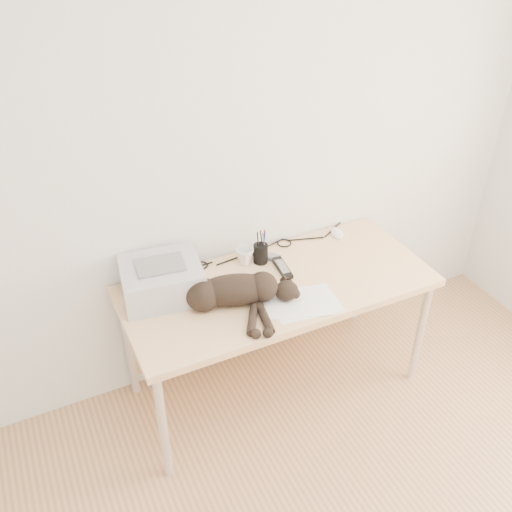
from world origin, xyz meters
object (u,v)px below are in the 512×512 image
desk (270,294)px  pen_cup (261,253)px  mug (245,256)px  cat (231,293)px  printer (162,280)px  mouse (337,231)px

desk → pen_cup: size_ratio=7.99×
mug → pen_cup: bearing=-19.0°
desk → pen_cup: bearing=88.7°
cat → mug: (0.21, 0.29, -0.03)m
printer → pen_cup: (0.56, 0.04, -0.03)m
pen_cup → desk: bearing=-91.3°
desk → printer: size_ratio=3.74×
cat → mug: size_ratio=7.17×
printer → cat: printer is taller
desk → printer: bearing=171.5°
desk → cat: size_ratio=2.25×
cat → mug: cat is taller
desk → mug: (-0.08, 0.15, 0.18)m
cat → pen_cup: 0.39m
mug → pen_cup: 0.09m
desk → mug: size_ratio=16.14×
desk → mouse: mouse is taller
desk → mug: mug is taller
printer → cat: size_ratio=0.60×
mug → mouse: mug is taller
printer → pen_cup: pen_cup is taller
mouse → printer: bearing=-160.9°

